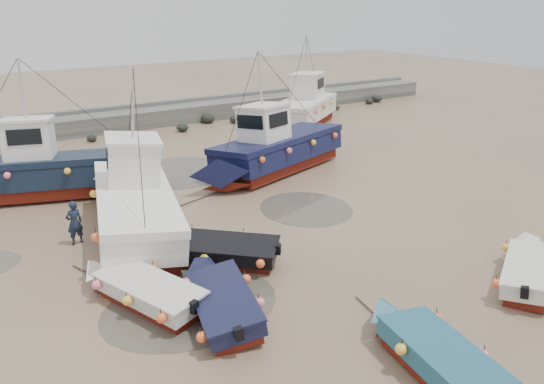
% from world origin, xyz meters
% --- Properties ---
extents(ground, '(120.00, 120.00, 0.00)m').
position_xyz_m(ground, '(0.00, 0.00, 0.00)').
color(ground, '#967A5A').
rests_on(ground, ground).
extents(seawall, '(60.00, 4.92, 1.50)m').
position_xyz_m(seawall, '(0.05, 21.99, 0.63)').
color(seawall, slate).
rests_on(seawall, ground).
extents(puddle_a, '(5.40, 5.40, 0.01)m').
position_xyz_m(puddle_a, '(-3.69, -1.70, 0.00)').
color(puddle_a, '#4E473E').
rests_on(puddle_a, ground).
extents(puddle_b, '(3.95, 3.95, 0.01)m').
position_xyz_m(puddle_b, '(3.82, 2.79, 0.00)').
color(puddle_b, '#4E473E').
rests_on(puddle_b, ground).
extents(puddle_d, '(5.78, 5.78, 0.01)m').
position_xyz_m(puddle_d, '(1.16, 10.72, 0.00)').
color(puddle_d, '#4E473E').
rests_on(puddle_d, ground).
extents(dinghy_0, '(2.76, 5.79, 1.43)m').
position_xyz_m(dinghy_0, '(-4.81, -0.74, 0.55)').
color(dinghy_0, '#67150A').
rests_on(dinghy_0, ground).
extents(dinghy_1, '(2.69, 5.74, 1.43)m').
position_xyz_m(dinghy_1, '(-3.02, -2.51, 0.55)').
color(dinghy_1, '#67150A').
rests_on(dinghy_1, ground).
extents(dinghy_2, '(2.45, 5.56, 1.43)m').
position_xyz_m(dinghy_2, '(0.13, -7.42, 0.56)').
color(dinghy_2, '#67150A').
rests_on(dinghy_2, ground).
extents(dinghy_3, '(5.39, 3.43, 1.43)m').
position_xyz_m(dinghy_3, '(6.14, -6.25, 0.55)').
color(dinghy_3, '#67150A').
rests_on(dinghy_3, ground).
extents(dinghy_4, '(4.78, 4.55, 1.43)m').
position_xyz_m(dinghy_4, '(-1.78, 0.46, 0.55)').
color(dinghy_4, '#67150A').
rests_on(dinghy_4, ground).
extents(cabin_boat_0, '(10.81, 5.38, 6.22)m').
position_xyz_m(cabin_boat_0, '(-5.43, 10.53, 1.31)').
color(cabin_boat_0, '#67150A').
rests_on(cabin_boat_0, ground).
extents(cabin_boat_1, '(4.93, 11.23, 6.22)m').
position_xyz_m(cabin_boat_1, '(-3.29, 4.61, 1.30)').
color(cabin_boat_1, '#67150A').
rests_on(cabin_boat_1, ground).
extents(cabin_boat_2, '(11.00, 5.49, 6.22)m').
position_xyz_m(cabin_boat_2, '(5.33, 7.85, 1.31)').
color(cabin_boat_2, '#67150A').
rests_on(cabin_boat_2, ground).
extents(cabin_boat_3, '(9.09, 7.03, 6.22)m').
position_xyz_m(cabin_boat_3, '(13.77, 16.35, 1.34)').
color(cabin_boat_3, '#67150A').
rests_on(cabin_boat_3, ground).
extents(person, '(0.70, 0.54, 1.70)m').
position_xyz_m(person, '(-5.48, 4.55, 0.00)').
color(person, '#182135').
rests_on(person, ground).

